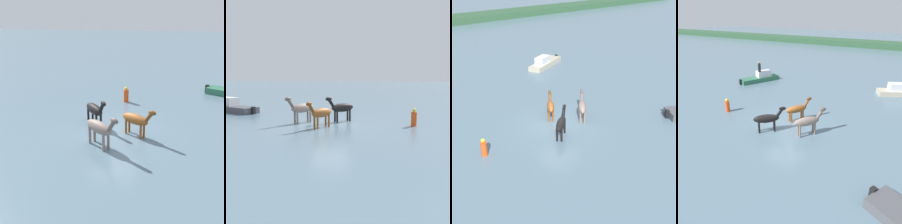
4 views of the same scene
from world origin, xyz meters
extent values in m
plane|color=slate|center=(0.00, 0.00, 0.00)|extent=(160.86, 160.86, 0.00)
ellipsoid|color=gray|center=(1.92, -0.35, 1.02)|extent=(1.58, 1.77, 0.62)
cylinder|color=gray|center=(2.15, 0.17, 0.51)|extent=(0.14, 0.14, 1.02)
cylinder|color=gray|center=(2.38, -0.02, 0.51)|extent=(0.14, 0.14, 1.02)
cylinder|color=gray|center=(1.46, -0.69, 0.51)|extent=(0.14, 0.14, 1.02)
cylinder|color=gray|center=(1.69, -0.87, 0.51)|extent=(0.14, 0.14, 1.02)
cylinder|color=#63544C|center=(2.54, 0.40, 1.42)|extent=(0.52, 0.57, 0.68)
ellipsoid|color=#63544C|center=(2.66, 0.55, 1.69)|extent=(0.48, 0.52, 0.27)
ellipsoid|color=brown|center=(0.33, 1.25, 0.94)|extent=(1.36, 1.69, 0.57)
cylinder|color=brown|center=(0.49, 1.75, 0.47)|extent=(0.13, 0.13, 0.94)
cylinder|color=brown|center=(0.72, 1.60, 0.47)|extent=(0.13, 0.13, 0.94)
cylinder|color=brown|center=(-0.07, 0.90, 0.47)|extent=(0.13, 0.13, 0.94)
cylinder|color=brown|center=(0.16, 0.75, 0.47)|extent=(0.13, 0.13, 0.94)
cylinder|color=brown|center=(0.83, 2.00, 1.31)|extent=(0.45, 0.54, 0.63)
ellipsoid|color=brown|center=(0.92, 2.15, 1.57)|extent=(0.42, 0.50, 0.25)
ellipsoid|color=black|center=(-0.71, -1.24, 0.98)|extent=(1.69, 1.55, 0.60)
cylinder|color=black|center=(-0.39, -0.78, 0.49)|extent=(0.13, 0.13, 0.98)
cylinder|color=black|center=(-0.21, -1.00, 0.49)|extent=(0.13, 0.13, 0.98)
cylinder|color=black|center=(-1.20, -1.48, 0.49)|extent=(0.13, 0.13, 0.98)
cylinder|color=black|center=(-1.02, -1.70, 0.49)|extent=(0.13, 0.13, 0.98)
cylinder|color=black|center=(0.01, -0.63, 1.37)|extent=(0.55, 0.51, 0.65)
ellipsoid|color=black|center=(0.15, -0.51, 1.64)|extent=(0.50, 0.47, 0.26)
cube|color=black|center=(-9.33, 6.12, 0.24)|extent=(0.36, 0.34, 0.69)
cylinder|color=#E54C19|center=(-5.45, -0.05, 0.45)|extent=(0.36, 0.36, 0.90)
sphere|color=yellow|center=(-5.45, -0.05, 1.02)|extent=(0.24, 0.24, 0.24)
camera|label=1|loc=(14.21, 2.66, 6.40)|focal=45.28mm
camera|label=2|loc=(-3.03, 20.32, 3.56)|focal=50.46mm
camera|label=3|loc=(-10.76, -14.01, 10.11)|focal=47.26mm
camera|label=4|loc=(7.23, -12.27, 7.75)|focal=35.44mm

